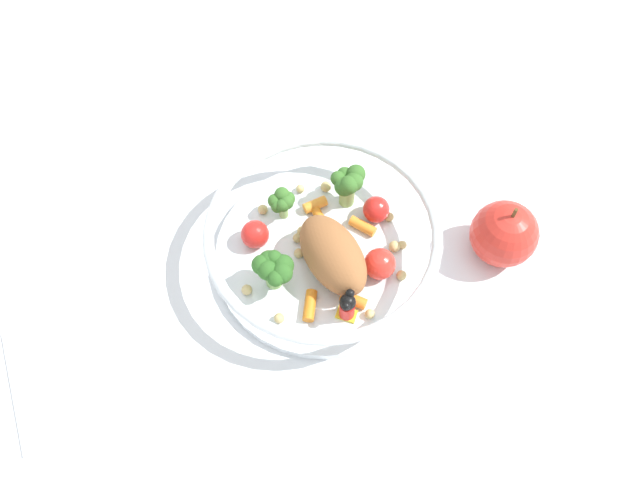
{
  "coord_description": "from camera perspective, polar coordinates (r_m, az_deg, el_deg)",
  "views": [
    {
      "loc": [
        0.2,
        0.21,
        0.58
      ],
      "look_at": [
        -0.02,
        -0.0,
        0.03
      ],
      "focal_mm": 35.24,
      "sensor_mm": 36.0,
      "label": 1
    }
  ],
  "objects": [
    {
      "name": "loose_apple",
      "position": [
        0.66,
        16.36,
        0.54
      ],
      "size": [
        0.07,
        0.07,
        0.08
      ],
      "color": "red",
      "rests_on": "ground_plane"
    },
    {
      "name": "ground_plane",
      "position": [
        0.65,
        -0.94,
        -2.7
      ],
      "size": [
        2.4,
        2.4,
        0.0
      ],
      "primitive_type": "plane",
      "color": "white"
    },
    {
      "name": "food_container",
      "position": [
        0.63,
        0.18,
        -0.19
      ],
      "size": [
        0.23,
        0.23,
        0.06
      ],
      "color": "white",
      "rests_on": "ground_plane"
    },
    {
      "name": "folded_napkin",
      "position": [
        0.65,
        -21.8,
        -10.97
      ],
      "size": [
        0.15,
        0.16,
        0.01
      ],
      "primitive_type": "cube",
      "rotation": [
        0.0,
        0.0,
        -0.42
      ],
      "color": "white",
      "rests_on": "ground_plane"
    }
  ]
}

